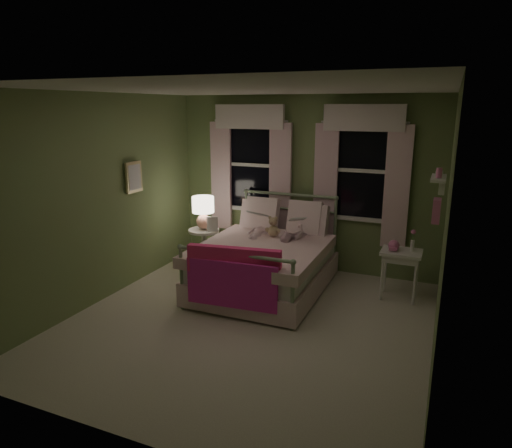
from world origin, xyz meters
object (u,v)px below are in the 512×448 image
at_px(child_right, 296,218).
at_px(nightstand_left, 204,244).
at_px(table_lamp, 203,209).
at_px(nightstand_right, 401,258).
at_px(child_left, 259,212).
at_px(teddy_bear, 273,228).
at_px(bed, 266,262).

xyz_separation_m(child_right, nightstand_left, (-1.40, -0.12, -0.52)).
bearing_deg(table_lamp, nightstand_right, 1.35).
bearing_deg(child_left, teddy_bear, 143.12).
xyz_separation_m(child_left, nightstand_right, (1.99, -0.06, -0.42)).
distance_m(bed, teddy_bear, 0.49).
distance_m(child_right, table_lamp, 1.41).
relative_size(bed, table_lamp, 4.19).
bearing_deg(nightstand_left, table_lamp, -90.00).
distance_m(bed, table_lamp, 1.29).
bearing_deg(nightstand_right, table_lamp, -178.65).
bearing_deg(table_lamp, nightstand_left, 90.00).
xyz_separation_m(bed, table_lamp, (-1.12, 0.30, 0.57)).
bearing_deg(table_lamp, child_right, 5.02).
bearing_deg(teddy_bear, child_left, 150.50).
bearing_deg(nightstand_right, nightstand_left, -178.65).
distance_m(child_right, nightstand_right, 1.48).
xyz_separation_m(child_left, table_lamp, (-0.84, -0.12, -0.01)).
relative_size(nightstand_left, nightstand_right, 1.02).
distance_m(child_right, nightstand_left, 1.50).
bearing_deg(child_right, bed, 68.38).
relative_size(bed, child_right, 2.77).
height_order(nightstand_left, nightstand_right, same).
relative_size(teddy_bear, nightstand_left, 0.45).
bearing_deg(nightstand_right, child_left, 178.39).
height_order(bed, nightstand_right, bed).
distance_m(teddy_bear, nightstand_right, 1.73).
bearing_deg(bed, teddy_bear, 90.00).
bearing_deg(bed, child_right, 56.40).
bearing_deg(child_right, nightstand_left, 16.99).
xyz_separation_m(bed, nightstand_right, (1.71, 0.37, 0.17)).
xyz_separation_m(bed, nightstand_left, (-1.12, 0.30, 0.03)).
relative_size(child_right, table_lamp, 1.51).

